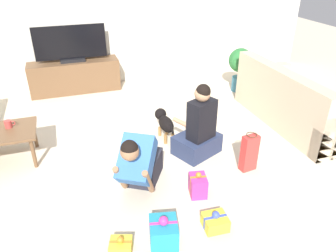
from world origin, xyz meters
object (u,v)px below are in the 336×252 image
(tv_console, at_px, (75,76))
(potted_plant_corner_right, at_px, (240,64))
(person_sitting, at_px, (199,130))
(gift_bag_a, at_px, (249,153))
(gift_box_c, at_px, (198,185))
(sofa_right, at_px, (294,104))
(dog, at_px, (165,122))
(gift_box_a, at_px, (215,222))
(person_kneeling, at_px, (140,163))
(mug, at_px, (8,124))
(gift_box_d, at_px, (121,246))
(gift_box_b, at_px, (164,232))
(tv, at_px, (71,46))

(tv_console, relative_size, potted_plant_corner_right, 2.00)
(person_sitting, bearing_deg, gift_bag_a, 105.67)
(person_sitting, relative_size, gift_bag_a, 2.00)
(gift_box_c, bearing_deg, sofa_right, 28.41)
(tv_console, xyz_separation_m, dog, (1.00, -2.04, -0.05))
(gift_box_a, relative_size, gift_box_c, 0.82)
(person_kneeling, relative_size, mug, 6.62)
(tv_console, relative_size, gift_box_d, 6.75)
(tv_console, bearing_deg, gift_bag_a, -61.26)
(person_sitting, distance_m, dog, 0.59)
(person_kneeling, bearing_deg, gift_box_c, 2.91)
(gift_box_b, distance_m, gift_bag_a, 1.44)
(person_kneeling, distance_m, gift_bag_a, 1.26)
(tv, distance_m, dog, 2.35)
(person_sitting, height_order, gift_box_a, person_sitting)
(gift_bag_a, bearing_deg, mug, 156.20)
(person_sitting, height_order, gift_box_d, person_sitting)
(mug, bearing_deg, gift_box_c, -36.30)
(person_sitting, xyz_separation_m, gift_box_a, (-0.34, -1.20, -0.26))
(gift_box_a, xyz_separation_m, gift_box_d, (-0.87, 0.01, -0.01))
(tv, relative_size, potted_plant_corner_right, 1.54)
(sofa_right, xyz_separation_m, potted_plant_corner_right, (-0.14, 1.34, 0.20))
(tv_console, distance_m, tv, 0.54)
(sofa_right, height_order, gift_box_b, sofa_right)
(person_sitting, xyz_separation_m, gift_bag_a, (0.41, -0.49, -0.11))
(sofa_right, bearing_deg, tv, 52.38)
(tv_console, distance_m, gift_box_c, 3.42)
(tv, distance_m, gift_box_a, 3.94)
(mug, bearing_deg, gift_bag_a, -23.80)
(person_kneeling, height_order, gift_box_c, person_kneeling)
(tv, relative_size, gift_box_a, 5.27)
(sofa_right, relative_size, mug, 16.49)
(person_kneeling, relative_size, gift_bag_a, 1.72)
(dog, xyz_separation_m, gift_box_d, (-0.94, -1.71, -0.17))
(dog, bearing_deg, gift_box_a, 85.08)
(gift_bag_a, bearing_deg, tv_console, 118.74)
(sofa_right, distance_m, gift_box_d, 3.23)
(potted_plant_corner_right, relative_size, mug, 6.38)
(potted_plant_corner_right, distance_m, mug, 3.78)
(person_sitting, distance_m, mug, 2.24)
(sofa_right, height_order, potted_plant_corner_right, sofa_right)
(gift_box_b, bearing_deg, potted_plant_corner_right, 51.12)
(dog, bearing_deg, tv_console, -66.58)
(sofa_right, xyz_separation_m, person_sitting, (-1.63, -0.33, 0.04))
(tv, relative_size, dog, 2.07)
(tv_console, bearing_deg, dog, -64.03)
(gift_bag_a, distance_m, mug, 2.80)
(person_kneeling, relative_size, gift_box_b, 2.61)
(person_kneeling, height_order, mug, person_kneeling)
(potted_plant_corner_right, distance_m, gift_box_b, 3.72)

